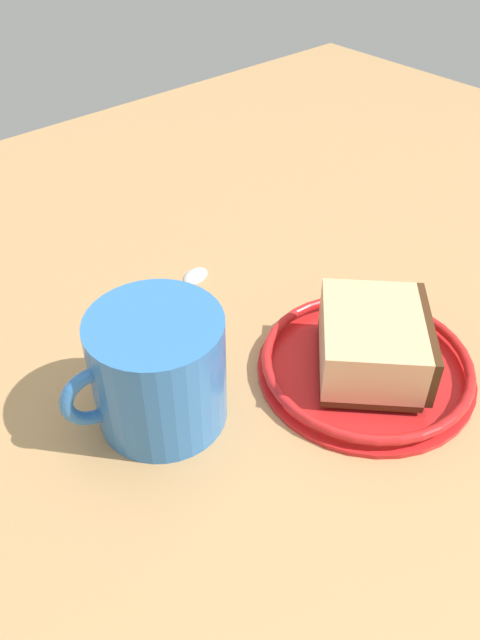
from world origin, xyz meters
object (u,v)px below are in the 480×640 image
teaspoon (182,286)px  small_plate (366,365)px  cake_slice (374,342)px  tea_mug (157,370)px

teaspoon → small_plate: bearing=-77.0°
small_plate → cake_slice: size_ratio=1.38×
tea_mug → cake_slice: bearing=-26.4°
cake_slice → teaspoon: (-4.44, 18.60, -2.88)cm
small_plate → cake_slice: cake_slice is taller
small_plate → teaspoon: size_ratio=1.35×
small_plate → cake_slice: (0.18, -0.19, 2.43)cm
cake_slice → tea_mug: tea_mug is taller
small_plate → cake_slice: 2.44cm
cake_slice → teaspoon: size_ratio=0.98×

